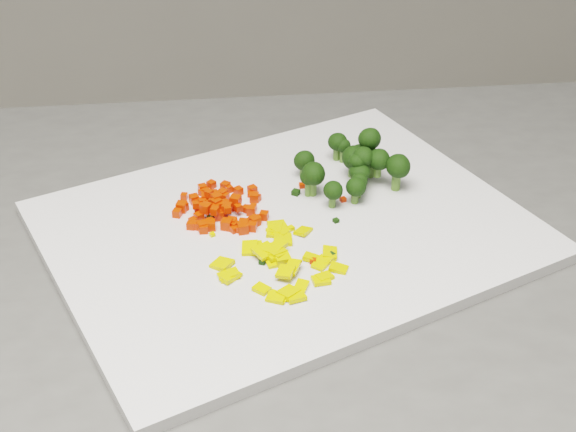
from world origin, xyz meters
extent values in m
cube|color=silver|center=(-0.19, 0.29, 0.91)|extent=(0.48, 0.42, 0.01)
cube|color=red|center=(-0.25, 0.34, 0.91)|extent=(0.01, 0.01, 0.01)
cube|color=red|center=(-0.24, 0.29, 0.92)|extent=(0.01, 0.01, 0.01)
cube|color=red|center=(-0.23, 0.30, 0.91)|extent=(0.01, 0.01, 0.01)
cube|color=red|center=(-0.28, 0.36, 0.91)|extent=(0.01, 0.01, 0.01)
cube|color=red|center=(-0.27, 0.32, 0.91)|extent=(0.01, 0.01, 0.01)
cube|color=red|center=(-0.27, 0.34, 0.91)|extent=(0.01, 0.01, 0.01)
cube|color=red|center=(-0.27, 0.35, 0.91)|extent=(0.01, 0.01, 0.01)
cube|color=red|center=(-0.28, 0.34, 0.92)|extent=(0.01, 0.01, 0.01)
cube|color=red|center=(-0.21, 0.34, 0.91)|extent=(0.01, 0.01, 0.01)
cube|color=red|center=(-0.26, 0.35, 0.91)|extent=(0.01, 0.01, 0.01)
cube|color=red|center=(-0.22, 0.33, 0.91)|extent=(0.01, 0.01, 0.01)
cube|color=red|center=(-0.24, 0.33, 0.92)|extent=(0.01, 0.01, 0.01)
cube|color=red|center=(-0.26, 0.32, 0.92)|extent=(0.01, 0.01, 0.01)
cube|color=red|center=(-0.26, 0.35, 0.92)|extent=(0.01, 0.01, 0.01)
cube|color=red|center=(-0.26, 0.35, 0.92)|extent=(0.01, 0.01, 0.01)
cube|color=red|center=(-0.22, 0.30, 0.91)|extent=(0.01, 0.01, 0.01)
cube|color=red|center=(-0.26, 0.36, 0.91)|extent=(0.01, 0.01, 0.01)
cube|color=red|center=(-0.26, 0.34, 0.91)|extent=(0.01, 0.01, 0.01)
cube|color=red|center=(-0.23, 0.33, 0.92)|extent=(0.01, 0.01, 0.01)
cube|color=red|center=(-0.25, 0.33, 0.92)|extent=(0.01, 0.01, 0.01)
cube|color=red|center=(-0.25, 0.33, 0.92)|extent=(0.01, 0.01, 0.01)
cube|color=red|center=(-0.23, 0.29, 0.91)|extent=(0.01, 0.01, 0.01)
cube|color=red|center=(-0.28, 0.31, 0.91)|extent=(0.01, 0.01, 0.01)
cube|color=red|center=(-0.26, 0.31, 0.91)|extent=(0.01, 0.01, 0.01)
cube|color=red|center=(-0.25, 0.30, 0.92)|extent=(0.01, 0.01, 0.01)
cube|color=red|center=(-0.26, 0.36, 0.91)|extent=(0.01, 0.01, 0.01)
cube|color=red|center=(-0.27, 0.30, 0.92)|extent=(0.01, 0.01, 0.01)
cube|color=red|center=(-0.22, 0.30, 0.91)|extent=(0.01, 0.01, 0.01)
cube|color=red|center=(-0.27, 0.33, 0.92)|extent=(0.01, 0.01, 0.01)
cube|color=red|center=(-0.21, 0.34, 0.92)|extent=(0.01, 0.01, 0.01)
cube|color=red|center=(-0.25, 0.32, 0.91)|extent=(0.01, 0.01, 0.01)
cube|color=red|center=(-0.25, 0.34, 0.91)|extent=(0.01, 0.01, 0.01)
cube|color=red|center=(-0.26, 0.32, 0.92)|extent=(0.01, 0.01, 0.01)
cube|color=red|center=(-0.22, 0.32, 0.92)|extent=(0.01, 0.01, 0.01)
cube|color=red|center=(-0.22, 0.30, 0.92)|extent=(0.01, 0.01, 0.01)
cube|color=red|center=(-0.24, 0.37, 0.91)|extent=(0.01, 0.01, 0.01)
cube|color=red|center=(-0.21, 0.34, 0.91)|extent=(0.01, 0.01, 0.01)
cube|color=red|center=(-0.24, 0.30, 0.91)|extent=(0.01, 0.01, 0.01)
cube|color=red|center=(-0.25, 0.33, 0.91)|extent=(0.01, 0.01, 0.01)
cube|color=red|center=(-0.26, 0.34, 0.91)|extent=(0.01, 0.01, 0.01)
cube|color=red|center=(-0.28, 0.34, 0.92)|extent=(0.01, 0.01, 0.01)
cube|color=red|center=(-0.28, 0.32, 0.91)|extent=(0.01, 0.01, 0.01)
cube|color=red|center=(-0.24, 0.30, 0.92)|extent=(0.01, 0.01, 0.01)
cube|color=red|center=(-0.25, 0.33, 0.92)|extent=(0.01, 0.01, 0.01)
cube|color=red|center=(-0.26, 0.32, 0.92)|extent=(0.01, 0.01, 0.01)
cube|color=red|center=(-0.23, 0.30, 0.92)|extent=(0.01, 0.01, 0.01)
cube|color=red|center=(-0.23, 0.32, 0.92)|extent=(0.01, 0.01, 0.01)
cube|color=red|center=(-0.25, 0.33, 0.92)|extent=(0.01, 0.01, 0.01)
cube|color=red|center=(-0.24, 0.29, 0.91)|extent=(0.01, 0.01, 0.01)
cube|color=red|center=(-0.27, 0.34, 0.91)|extent=(0.01, 0.01, 0.01)
cube|color=red|center=(-0.24, 0.33, 0.91)|extent=(0.01, 0.01, 0.01)
cube|color=red|center=(-0.25, 0.35, 0.91)|extent=(0.01, 0.01, 0.01)
cube|color=red|center=(-0.29, 0.33, 0.91)|extent=(0.01, 0.01, 0.01)
cube|color=red|center=(-0.25, 0.35, 0.92)|extent=(0.01, 0.01, 0.01)
cube|color=red|center=(-0.24, 0.35, 0.92)|extent=(0.01, 0.01, 0.01)
cube|color=red|center=(-0.25, 0.32, 0.92)|extent=(0.01, 0.01, 0.01)
cube|color=red|center=(-0.26, 0.31, 0.92)|extent=(0.01, 0.01, 0.01)
cube|color=red|center=(-0.27, 0.30, 0.92)|extent=(0.01, 0.01, 0.01)
cube|color=red|center=(-0.24, 0.33, 0.92)|extent=(0.01, 0.01, 0.01)
cube|color=red|center=(-0.24, 0.29, 0.91)|extent=(0.01, 0.01, 0.01)
cube|color=red|center=(-0.24, 0.30, 0.91)|extent=(0.01, 0.01, 0.01)
cube|color=red|center=(-0.26, 0.30, 0.92)|extent=(0.01, 0.01, 0.01)
cube|color=red|center=(-0.25, 0.37, 0.91)|extent=(0.01, 0.01, 0.01)
cube|color=red|center=(-0.27, 0.33, 0.91)|extent=(0.01, 0.01, 0.01)
cube|color=red|center=(-0.23, 0.36, 0.91)|extent=(0.01, 0.01, 0.01)
cube|color=red|center=(-0.26, 0.37, 0.91)|extent=(0.01, 0.01, 0.01)
cube|color=red|center=(-0.24, 0.35, 0.91)|extent=(0.01, 0.01, 0.01)
cube|color=red|center=(-0.21, 0.31, 0.91)|extent=(0.01, 0.01, 0.01)
cube|color=red|center=(-0.28, 0.31, 0.91)|extent=(0.01, 0.01, 0.01)
cube|color=red|center=(-0.25, 0.32, 0.92)|extent=(0.01, 0.01, 0.01)
cube|color=red|center=(-0.25, 0.31, 0.92)|extent=(0.01, 0.01, 0.01)
cube|color=red|center=(-0.24, 0.32, 0.92)|extent=(0.01, 0.01, 0.01)
cube|color=red|center=(-0.25, 0.30, 0.91)|extent=(0.01, 0.01, 0.01)
cube|color=red|center=(-0.23, 0.33, 0.91)|extent=(0.01, 0.01, 0.01)
cube|color=red|center=(-0.23, 0.36, 0.91)|extent=(0.01, 0.01, 0.01)
cube|color=red|center=(-0.27, 0.35, 0.92)|extent=(0.01, 0.01, 0.01)
cube|color=red|center=(-0.23, 0.32, 0.91)|extent=(0.01, 0.01, 0.01)
cube|color=red|center=(-0.25, 0.36, 0.91)|extent=(0.01, 0.01, 0.01)
cube|color=red|center=(-0.24, 0.29, 0.91)|extent=(0.01, 0.01, 0.01)
cube|color=red|center=(-0.21, 0.35, 0.91)|extent=(0.01, 0.01, 0.01)
cube|color=red|center=(-0.26, 0.30, 0.91)|extent=(0.01, 0.01, 0.01)
cube|color=yellow|center=(-0.20, 0.27, 0.91)|extent=(0.02, 0.02, 0.01)
cube|color=yellow|center=(-0.21, 0.28, 0.91)|extent=(0.01, 0.01, 0.01)
cube|color=yellow|center=(-0.22, 0.24, 0.92)|extent=(0.02, 0.02, 0.01)
cube|color=yellow|center=(-0.22, 0.19, 0.91)|extent=(0.02, 0.02, 0.01)
cube|color=yellow|center=(-0.22, 0.25, 0.92)|extent=(0.02, 0.02, 0.01)
cube|color=yellow|center=(-0.22, 0.22, 0.92)|extent=(0.02, 0.02, 0.01)
cube|color=yellow|center=(-0.18, 0.21, 0.91)|extent=(0.02, 0.01, 0.00)
cube|color=yellow|center=(-0.21, 0.20, 0.91)|extent=(0.02, 0.02, 0.01)
cube|color=yellow|center=(-0.20, 0.28, 0.91)|extent=(0.02, 0.02, 0.01)
cube|color=yellow|center=(-0.21, 0.24, 0.92)|extent=(0.01, 0.01, 0.01)
cube|color=yellow|center=(-0.26, 0.25, 0.91)|extent=(0.02, 0.02, 0.01)
cube|color=yellow|center=(-0.18, 0.23, 0.91)|extent=(0.02, 0.02, 0.01)
cube|color=yellow|center=(-0.18, 0.23, 0.91)|extent=(0.02, 0.02, 0.01)
cube|color=yellow|center=(-0.23, 0.27, 0.91)|extent=(0.02, 0.01, 0.00)
cube|color=yellow|center=(-0.20, 0.29, 0.91)|extent=(0.02, 0.01, 0.01)
cube|color=yellow|center=(-0.22, 0.25, 0.92)|extent=(0.02, 0.02, 0.01)
cube|color=yellow|center=(-0.18, 0.28, 0.91)|extent=(0.02, 0.02, 0.01)
cube|color=yellow|center=(-0.21, 0.22, 0.92)|extent=(0.02, 0.02, 0.01)
cube|color=yellow|center=(-0.21, 0.29, 0.91)|extent=(0.02, 0.02, 0.01)
cube|color=yellow|center=(-0.22, 0.25, 0.92)|extent=(0.01, 0.01, 0.01)
cube|color=yellow|center=(-0.24, 0.21, 0.91)|extent=(0.02, 0.02, 0.00)
cube|color=yellow|center=(-0.19, 0.20, 0.91)|extent=(0.02, 0.01, 0.00)
cube|color=yellow|center=(-0.22, 0.25, 0.91)|extent=(0.01, 0.02, 0.01)
cube|color=yellow|center=(-0.21, 0.25, 0.92)|extent=(0.02, 0.02, 0.00)
cube|color=yellow|center=(-0.22, 0.19, 0.91)|extent=(0.02, 0.02, 0.01)
cube|color=yellow|center=(-0.23, 0.25, 0.92)|extent=(0.02, 0.02, 0.01)
cube|color=yellow|center=(-0.26, 0.23, 0.91)|extent=(0.02, 0.02, 0.01)
cube|color=yellow|center=(-0.22, 0.24, 0.91)|extent=(0.02, 0.02, 0.01)
cube|color=yellow|center=(-0.19, 0.24, 0.91)|extent=(0.02, 0.02, 0.01)
cube|color=yellow|center=(-0.23, 0.19, 0.91)|extent=(0.02, 0.02, 0.01)
cube|color=yellow|center=(-0.21, 0.28, 0.91)|extent=(0.02, 0.02, 0.01)
cube|color=yellow|center=(-0.26, 0.23, 0.91)|extent=(0.02, 0.02, 0.01)
cube|color=yellow|center=(-0.17, 0.24, 0.91)|extent=(0.02, 0.02, 0.01)
cube|color=yellow|center=(-0.22, 0.19, 0.91)|extent=(0.01, 0.02, 0.01)
cube|color=yellow|center=(-0.22, 0.25, 0.92)|extent=(0.02, 0.01, 0.00)
cube|color=yellow|center=(-0.22, 0.24, 0.92)|extent=(0.02, 0.02, 0.01)
cube|color=yellow|center=(-0.23, 0.19, 0.91)|extent=(0.02, 0.02, 0.01)
cube|color=yellow|center=(-0.21, 0.28, 0.91)|extent=(0.01, 0.01, 0.01)
cube|color=yellow|center=(-0.24, 0.26, 0.91)|extent=(0.02, 0.02, 0.01)
cube|color=yellow|center=(-0.17, 0.22, 0.91)|extent=(0.02, 0.02, 0.01)
cube|color=red|center=(-0.22, 0.35, 0.91)|extent=(0.01, 0.01, 0.00)
cube|color=black|center=(-0.25, 0.34, 0.91)|extent=(0.01, 0.01, 0.00)
cube|color=black|center=(-0.17, 0.24, 0.91)|extent=(0.01, 0.01, 0.00)
cube|color=red|center=(-0.19, 0.23, 0.91)|extent=(0.01, 0.01, 0.00)
cube|color=black|center=(-0.15, 0.29, 0.91)|extent=(0.01, 0.01, 0.00)
cube|color=black|center=(-0.17, 0.34, 0.91)|extent=(0.01, 0.01, 0.00)
cube|color=yellow|center=(-0.19, 0.28, 0.91)|extent=(0.01, 0.01, 0.00)
cube|color=yellow|center=(-0.26, 0.29, 0.91)|extent=(0.01, 0.01, 0.00)
cube|color=red|center=(-0.13, 0.32, 0.91)|extent=(0.01, 0.01, 0.00)
cube|color=red|center=(-0.24, 0.34, 0.91)|extent=(0.01, 0.01, 0.00)
cube|color=black|center=(-0.23, 0.24, 0.91)|extent=(0.01, 0.01, 0.00)
cube|color=black|center=(-0.26, 0.32, 0.91)|extent=(0.01, 0.01, 0.00)
cube|color=red|center=(-0.16, 0.35, 0.91)|extent=(0.01, 0.01, 0.00)
camera|label=1|loc=(-0.35, -0.29, 1.32)|focal=50.00mm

